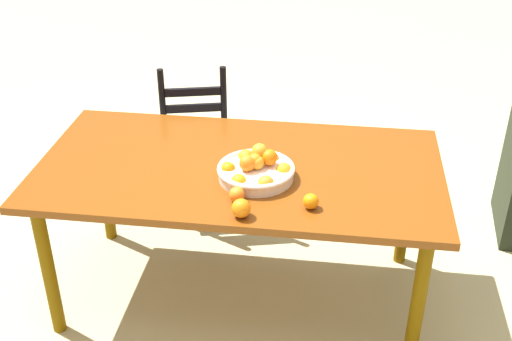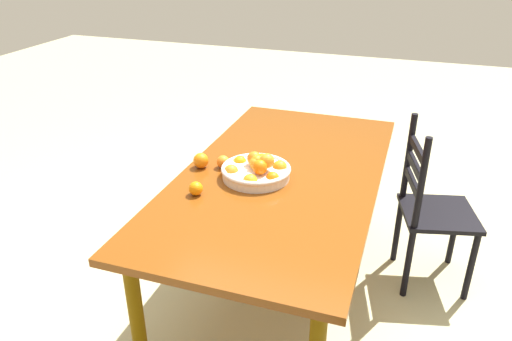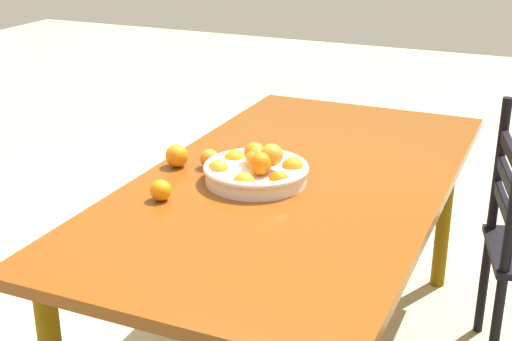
% 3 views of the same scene
% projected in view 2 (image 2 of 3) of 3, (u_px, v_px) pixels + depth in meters
% --- Properties ---
extents(ground_plane, '(12.00, 12.00, 0.00)m').
position_uv_depth(ground_plane, '(278.00, 290.00, 2.84)').
color(ground_plane, '#B5B187').
extents(dining_table, '(1.87, 0.98, 0.76)m').
position_uv_depth(dining_table, '(281.00, 186.00, 2.54)').
color(dining_table, brown).
rests_on(dining_table, ground).
extents(chair_near_window, '(0.48, 0.48, 0.97)m').
position_uv_depth(chair_near_window, '(431.00, 211.00, 2.75)').
color(chair_near_window, black).
rests_on(chair_near_window, ground).
extents(fruit_bowl, '(0.35, 0.35, 0.14)m').
position_uv_depth(fruit_bowl, '(256.00, 170.00, 2.43)').
color(fruit_bowl, silver).
rests_on(fruit_bowl, dining_table).
extents(orange_loose_0, '(0.08, 0.08, 0.08)m').
position_uv_depth(orange_loose_0, '(201.00, 161.00, 2.54)').
color(orange_loose_0, orange).
rests_on(orange_loose_0, dining_table).
extents(orange_loose_1, '(0.07, 0.07, 0.07)m').
position_uv_depth(orange_loose_1, '(223.00, 162.00, 2.54)').
color(orange_loose_1, orange).
rests_on(orange_loose_1, dining_table).
extents(orange_loose_2, '(0.07, 0.07, 0.07)m').
position_uv_depth(orange_loose_2, '(196.00, 189.00, 2.28)').
color(orange_loose_2, orange).
rests_on(orange_loose_2, dining_table).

